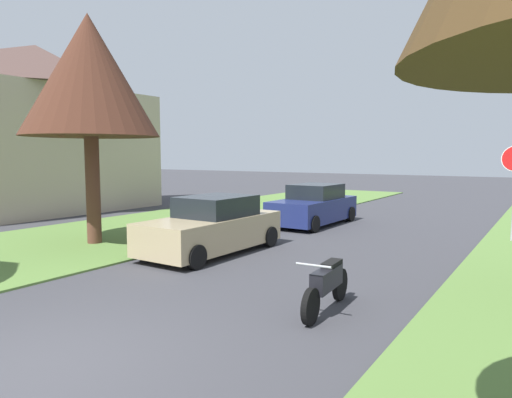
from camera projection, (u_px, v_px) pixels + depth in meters
ground_plane at (31, 370)px, 5.82m from camera, size 120.00×120.00×0.00m
street_tree_left_mid_a at (89, 77)px, 13.55m from camera, size 4.02×4.02×6.80m
parked_sedan_tan at (213, 227)px, 12.77m from camera, size 1.99×4.42×1.57m
parked_sedan_navy at (314, 206)px, 17.96m from camera, size 1.99×4.42×1.57m
parked_motorcycle at (327, 284)px, 7.99m from camera, size 0.60×2.05×0.97m
house_backdrop_left at (39, 126)px, 22.26m from camera, size 7.08×10.54×7.94m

